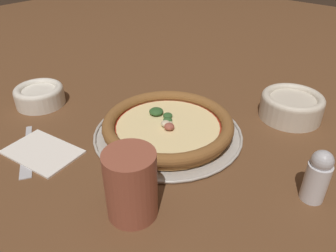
# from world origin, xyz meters

# --- Properties ---
(ground_plane) EXTENTS (3.00, 3.00, 0.00)m
(ground_plane) POSITION_xyz_m (0.00, 0.00, 0.00)
(ground_plane) COLOR brown
(pizza_tray) EXTENTS (0.32, 0.32, 0.01)m
(pizza_tray) POSITION_xyz_m (0.00, 0.00, 0.00)
(pizza_tray) COLOR #B7B2A8
(pizza_tray) RESTS_ON ground_plane
(pizza) EXTENTS (0.28, 0.28, 0.03)m
(pizza) POSITION_xyz_m (-0.00, 0.00, 0.02)
(pizza) COLOR #BC7F42
(pizza) RESTS_ON pizza_tray
(bowl_near) EXTENTS (0.14, 0.14, 0.06)m
(bowl_near) POSITION_xyz_m (0.17, 0.25, 0.03)
(bowl_near) COLOR beige
(bowl_near) RESTS_ON ground_plane
(bowl_far) EXTENTS (0.12, 0.12, 0.05)m
(bowl_far) POSITION_xyz_m (-0.33, -0.11, 0.03)
(bowl_far) COLOR silver
(bowl_far) RESTS_ON ground_plane
(drinking_cup) EXTENTS (0.08, 0.08, 0.12)m
(drinking_cup) POSITION_xyz_m (0.10, -0.20, 0.06)
(drinking_cup) COLOR brown
(drinking_cup) RESTS_ON ground_plane
(napkin) EXTENTS (0.16, 0.12, 0.01)m
(napkin) POSITION_xyz_m (-0.15, -0.21, 0.00)
(napkin) COLOR white
(napkin) RESTS_ON ground_plane
(fork) EXTENTS (0.17, 0.11, 0.00)m
(fork) POSITION_xyz_m (-0.17, -0.24, 0.00)
(fork) COLOR #B7B7BC
(fork) RESTS_ON ground_plane
(pepper_shaker) EXTENTS (0.04, 0.04, 0.10)m
(pepper_shaker) POSITION_xyz_m (0.31, 0.02, 0.05)
(pepper_shaker) COLOR silver
(pepper_shaker) RESTS_ON ground_plane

